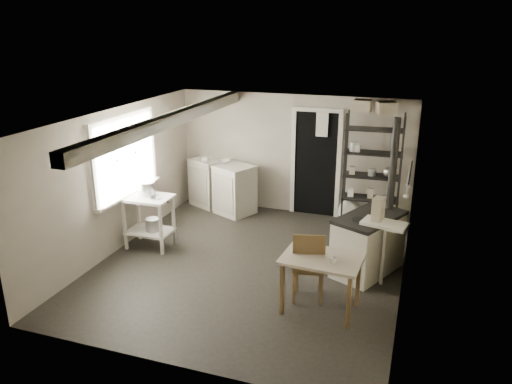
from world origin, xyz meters
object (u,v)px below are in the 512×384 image
(chair, at_px, (308,265))
(flour_sack, at_px, (350,213))
(shelf_rack, at_px, (372,177))
(stove, at_px, (368,244))
(base_cabinets, at_px, (222,187))
(prep_table, at_px, (150,224))
(stockpot, at_px, (147,191))
(work_table, at_px, (321,283))

(chair, xyz_separation_m, flour_sack, (0.14, 2.77, -0.24))
(shelf_rack, distance_m, stove, 1.84)
(stove, relative_size, chair, 1.13)
(base_cabinets, distance_m, flour_sack, 2.56)
(base_cabinets, bearing_deg, flour_sack, 23.69)
(shelf_rack, bearing_deg, prep_table, -152.19)
(prep_table, xyz_separation_m, base_cabinets, (0.44, 2.05, 0.06))
(stockpot, distance_m, chair, 3.09)
(stove, height_order, chair, chair)
(prep_table, bearing_deg, shelf_rack, 31.30)
(prep_table, distance_m, shelf_rack, 3.94)
(base_cabinets, xyz_separation_m, stove, (3.08, -1.79, -0.02))
(shelf_rack, relative_size, chair, 2.08)
(chair, bearing_deg, flour_sack, 73.22)
(work_table, relative_size, chair, 0.98)
(work_table, height_order, chair, chair)
(base_cabinets, xyz_separation_m, chair, (2.41, -2.82, 0.02))
(base_cabinets, relative_size, work_table, 1.48)
(stockpot, bearing_deg, chair, -16.59)
(shelf_rack, distance_m, work_table, 3.10)
(base_cabinets, height_order, work_table, base_cabinets)
(prep_table, relative_size, stove, 0.77)
(shelf_rack, height_order, stove, shelf_rack)
(stockpot, xyz_separation_m, chair, (2.93, -0.87, -0.45))
(shelf_rack, bearing_deg, stove, -87.52)
(chair, bearing_deg, stockpot, 149.55)
(prep_table, distance_m, stockpot, 0.56)
(stockpot, bearing_deg, work_table, -19.43)
(shelf_rack, bearing_deg, chair, -103.32)
(base_cabinets, bearing_deg, stockpot, -80.03)
(stockpot, distance_m, stove, 3.63)
(stove, bearing_deg, chair, -98.28)
(stove, bearing_deg, base_cabinets, 174.54)
(work_table, bearing_deg, chair, 133.44)
(base_cabinets, height_order, shelf_rack, shelf_rack)
(stockpot, distance_m, base_cabinets, 2.07)
(stockpot, bearing_deg, prep_table, -54.89)
(stockpot, height_order, base_cabinets, stockpot)
(prep_table, relative_size, chair, 0.87)
(base_cabinets, bearing_deg, work_table, -24.40)
(prep_table, xyz_separation_m, stockpot, (-0.08, 0.11, 0.54))
(chair, distance_m, flour_sack, 2.78)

